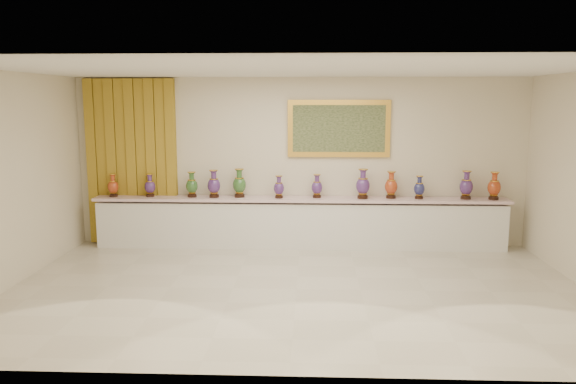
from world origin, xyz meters
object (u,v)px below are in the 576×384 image
(vase_0, at_px, (113,186))
(vase_1, at_px, (150,186))
(vase_2, at_px, (192,186))
(counter, at_px, (300,223))

(vase_0, distance_m, vase_1, 0.65)
(vase_0, distance_m, vase_2, 1.41)
(counter, relative_size, vase_0, 17.76)
(vase_0, relative_size, vase_2, 0.91)
(vase_1, distance_m, vase_2, 0.75)
(vase_0, height_order, vase_2, vase_2)
(counter, xyz_separation_m, vase_1, (-2.67, 0.00, 0.65))
(counter, bearing_deg, vase_0, -179.41)
(vase_0, bearing_deg, vase_1, 3.26)
(vase_1, bearing_deg, vase_0, -176.74)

